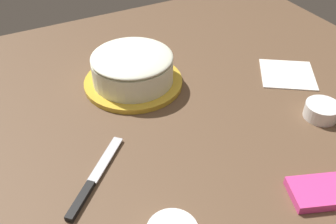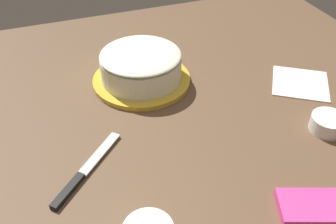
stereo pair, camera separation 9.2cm
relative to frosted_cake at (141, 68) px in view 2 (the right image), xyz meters
name	(u,v)px [view 2 (the right image)]	position (x,y,z in m)	size (l,w,h in m)	color
ground_plane	(186,151)	(0.01, -0.30, -0.05)	(1.54, 1.54, 0.00)	brown
frosted_cake	(141,68)	(0.00, 0.00, 0.00)	(0.27, 0.27, 0.10)	gold
spreading_knife	(82,175)	(-0.22, -0.29, -0.04)	(0.18, 0.18, 0.01)	silver
sprinkle_bowl_pink	(328,123)	(0.36, -0.35, -0.03)	(0.08, 0.08, 0.04)	white
candy_box_lower	(318,207)	(0.19, -0.54, -0.04)	(0.15, 0.08, 0.02)	#E53D8E
paper_napkin	(300,83)	(0.41, -0.16, -0.04)	(0.15, 0.15, 0.01)	white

